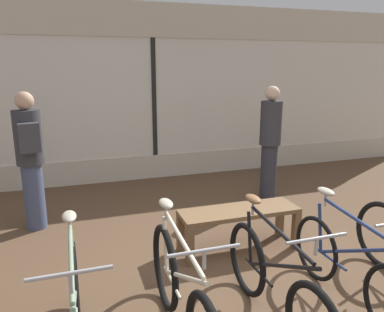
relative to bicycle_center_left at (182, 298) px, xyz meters
The scene contains 8 objects.
ground_plane 1.00m from the bicycle_center_left, 28.46° to the left, with size 24.00×24.00×0.00m, color brown.
shop_back_wall 4.68m from the bicycle_center_left, 79.83° to the left, with size 12.00×0.08×3.20m.
bicycle_center_left is the anchor object (origin of this frame).
bicycle_center 0.78m from the bicycle_center_left, ahead, with size 0.46×1.73×1.03m.
bicycle_center_right 1.56m from the bicycle_center_left, ahead, with size 0.46×1.64×1.01m.
display_bench 1.68m from the bicycle_center_left, 49.92° to the left, with size 1.40×0.44×0.50m.
customer_near_rack 2.99m from the bicycle_center_left, 114.67° to the left, with size 0.39×0.52×1.81m.
customer_by_window 3.66m from the bicycle_center_left, 50.32° to the left, with size 0.47×0.47×1.81m.
Camera 1 is at (-1.50, -2.83, 2.13)m, focal length 35.00 mm.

